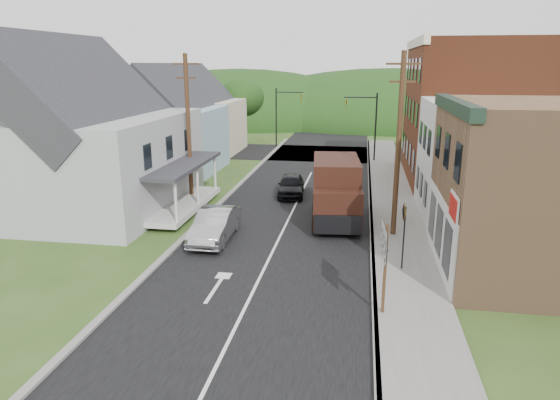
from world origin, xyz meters
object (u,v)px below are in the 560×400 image
at_px(silver_sedan, 215,225).
at_px(dark_sedan, 291,185).
at_px(delivery_van, 336,191).
at_px(warning_sign, 404,227).
at_px(route_sign_cluster, 384,256).

bearing_deg(silver_sedan, dark_sedan, 73.74).
distance_m(delivery_van, warning_sign, 7.23).
relative_size(silver_sedan, route_sign_cluster, 1.46).
distance_m(silver_sedan, warning_sign, 9.20).
xyz_separation_m(silver_sedan, route_sign_cluster, (7.83, -6.49, 1.44)).
xyz_separation_m(silver_sedan, delivery_van, (5.66, 4.03, 0.95)).
distance_m(silver_sedan, route_sign_cluster, 10.27).
xyz_separation_m(delivery_van, warning_sign, (3.11, -6.53, 0.25)).
xyz_separation_m(silver_sedan, warning_sign, (8.77, -2.49, 1.21)).
bearing_deg(route_sign_cluster, silver_sedan, 137.59).
height_order(silver_sedan, dark_sedan, silver_sedan).
bearing_deg(warning_sign, delivery_van, 111.48).
distance_m(dark_sedan, delivery_van, 6.08).
height_order(dark_sedan, delivery_van, delivery_van).
height_order(silver_sedan, route_sign_cluster, route_sign_cluster).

